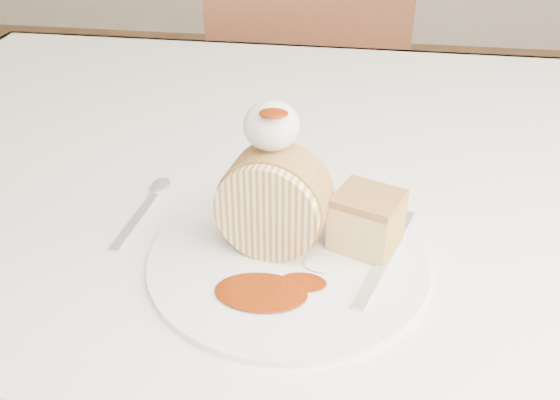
# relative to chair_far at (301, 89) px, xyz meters

# --- Properties ---
(table) EXTENTS (1.40, 0.90, 0.75)m
(table) POSITION_rel_chair_far_xyz_m (0.12, -0.72, 0.11)
(table) COLOR white
(table) RESTS_ON ground
(chair_far) EXTENTS (0.54, 0.54, 0.96)m
(chair_far) POSITION_rel_chair_far_xyz_m (0.00, 0.00, 0.00)
(chair_far) COLOR brown
(chair_far) RESTS_ON ground
(plate) EXTENTS (0.37, 0.37, 0.01)m
(plate) POSITION_rel_chair_far_xyz_m (0.09, -0.95, 0.21)
(plate) COLOR white
(plate) RESTS_ON table
(roulade_slice) EXTENTS (0.11, 0.07, 0.11)m
(roulade_slice) POSITION_rel_chair_far_xyz_m (0.08, -0.93, 0.26)
(roulade_slice) COLOR #FFE7B1
(roulade_slice) RESTS_ON plate
(cake_chunk) EXTENTS (0.08, 0.08, 0.05)m
(cake_chunk) POSITION_rel_chair_far_xyz_m (0.17, -0.92, 0.24)
(cake_chunk) COLOR #BB8146
(cake_chunk) RESTS_ON plate
(whipped_cream) EXTENTS (0.06, 0.06, 0.05)m
(whipped_cream) POSITION_rel_chair_far_xyz_m (0.07, -0.92, 0.34)
(whipped_cream) COLOR white
(whipped_cream) RESTS_ON roulade_slice
(caramel_drizzle) EXTENTS (0.03, 0.02, 0.01)m
(caramel_drizzle) POSITION_rel_chair_far_xyz_m (0.08, -0.94, 0.37)
(caramel_drizzle) COLOR #702104
(caramel_drizzle) RESTS_ON whipped_cream
(caramel_pool) EXTENTS (0.10, 0.09, 0.00)m
(caramel_pool) POSITION_rel_chair_far_xyz_m (0.08, -1.01, 0.21)
(caramel_pool) COLOR #702104
(caramel_pool) RESTS_ON plate
(fork) EXTENTS (0.07, 0.17, 0.00)m
(fork) POSITION_rel_chair_far_xyz_m (0.19, -0.96, 0.21)
(fork) COLOR silver
(fork) RESTS_ON plate
(spoon) EXTENTS (0.03, 0.14, 0.00)m
(spoon) POSITION_rel_chair_far_xyz_m (-0.09, -0.90, 0.20)
(spoon) COLOR silver
(spoon) RESTS_ON table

